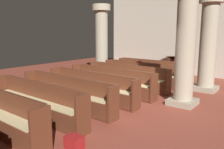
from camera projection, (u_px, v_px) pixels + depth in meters
name	position (u px, v px, depth m)	size (l,w,h in m)	color
ground_plane	(121.00, 100.00, 7.69)	(19.20, 19.20, 0.00)	brown
back_wall	(191.00, 32.00, 11.97)	(10.00, 0.16, 4.50)	beige
pew_row_0	(153.00, 69.00, 10.98)	(3.64, 0.46, 0.92)	brown
pew_row_1	(141.00, 72.00, 10.17)	(3.64, 0.46, 0.92)	brown
pew_row_2	(127.00, 76.00, 9.35)	(3.64, 0.47, 0.92)	brown
pew_row_3	(111.00, 80.00, 8.54)	(3.64, 0.46, 0.92)	brown
pew_row_4	(91.00, 85.00, 7.72)	(3.64, 0.46, 0.92)	brown
pew_row_5	(66.00, 91.00, 6.90)	(3.64, 0.47, 0.92)	brown
pew_row_6	(35.00, 99.00, 6.09)	(3.64, 0.46, 0.92)	brown
pillar_aisle_side	(208.00, 42.00, 8.67)	(0.90, 0.90, 3.58)	#9F967E
pillar_far_side	(102.00, 39.00, 11.76)	(0.90, 0.90, 3.58)	#9F967E
pillar_aisle_rear	(186.00, 45.00, 6.92)	(0.86, 0.86, 3.58)	#9F967E
lectern	(172.00, 69.00, 11.47)	(0.48, 0.45, 1.08)	#562B1A
hymn_book	(139.00, 61.00, 10.38)	(0.14, 0.20, 0.04)	maroon
kneeler_box_red	(74.00, 142.00, 4.50)	(0.34, 0.26, 0.26)	maroon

